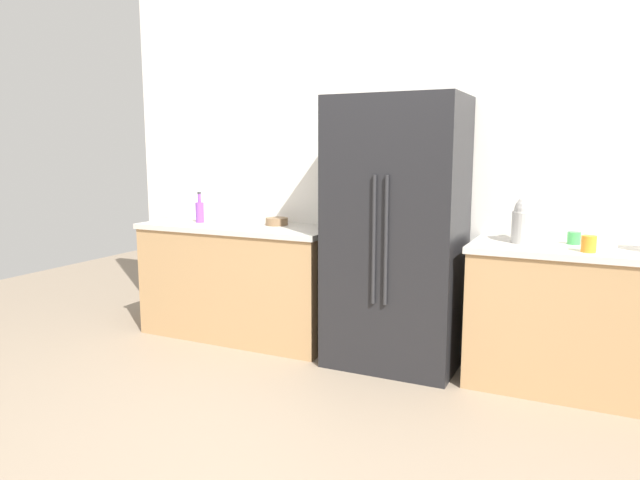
{
  "coord_description": "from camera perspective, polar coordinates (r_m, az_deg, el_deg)",
  "views": [
    {
      "loc": [
        1.29,
        -2.15,
        1.47
      ],
      "look_at": [
        0.03,
        0.48,
        1.01
      ],
      "focal_mm": 32.56,
      "sensor_mm": 36.0,
      "label": 1
    }
  ],
  "objects": [
    {
      "name": "ground_plane",
      "position": [
        2.9,
        -5.04,
        -21.52
      ],
      "size": [
        9.54,
        9.54,
        0.0
      ],
      "primitive_type": "plane",
      "color": "gray"
    },
    {
      "name": "bottle_a",
      "position": [
        4.72,
        -11.74,
        2.78
      ],
      "size": [
        0.07,
        0.07,
        0.24
      ],
      "color": "purple",
      "rests_on": "counter_left"
    },
    {
      "name": "cup_b",
      "position": [
        3.89,
        23.69,
        0.18
      ],
      "size": [
        0.08,
        0.08,
        0.08
      ],
      "primitive_type": "cylinder",
      "color": "green",
      "rests_on": "counter_right"
    },
    {
      "name": "rice_cooker",
      "position": [
        3.83,
        20.06,
        1.87
      ],
      "size": [
        0.23,
        0.23,
        0.3
      ],
      "color": "silver",
      "rests_on": "counter_right"
    },
    {
      "name": "bowl_a",
      "position": [
        4.48,
        -4.28,
        1.83
      ],
      "size": [
        0.17,
        0.17,
        0.06
      ],
      "primitive_type": "cylinder",
      "color": "brown",
      "rests_on": "counter_left"
    },
    {
      "name": "refrigerator",
      "position": [
        3.93,
        7.48,
        0.61
      ],
      "size": [
        0.87,
        0.64,
        1.81
      ],
      "color": "black",
      "rests_on": "ground_plane"
    },
    {
      "name": "kitchen_back_panel",
      "position": [
        4.28,
        8.09,
        7.82
      ],
      "size": [
        4.7,
        0.1,
        2.78
      ],
      "primitive_type": "cube",
      "color": "silver",
      "rests_on": "ground_plane"
    },
    {
      "name": "counter_right",
      "position": [
        3.87,
        24.79,
        -7.21
      ],
      "size": [
        1.4,
        0.6,
        0.89
      ],
      "color": "tan",
      "rests_on": "ground_plane"
    },
    {
      "name": "cup_a",
      "position": [
        3.62,
        24.91,
        -0.34
      ],
      "size": [
        0.08,
        0.08,
        0.1
      ],
      "primitive_type": "cylinder",
      "color": "orange",
      "rests_on": "counter_right"
    },
    {
      "name": "counter_left",
      "position": [
        4.6,
        -7.92,
        -4.0
      ],
      "size": [
        1.57,
        0.6,
        0.89
      ],
      "color": "tan",
      "rests_on": "ground_plane"
    }
  ]
}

